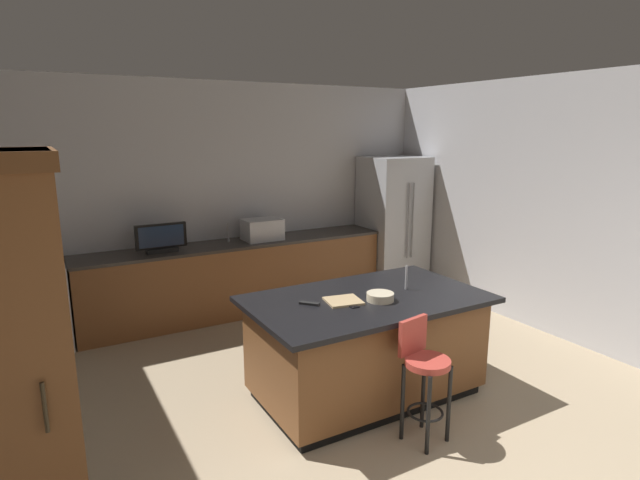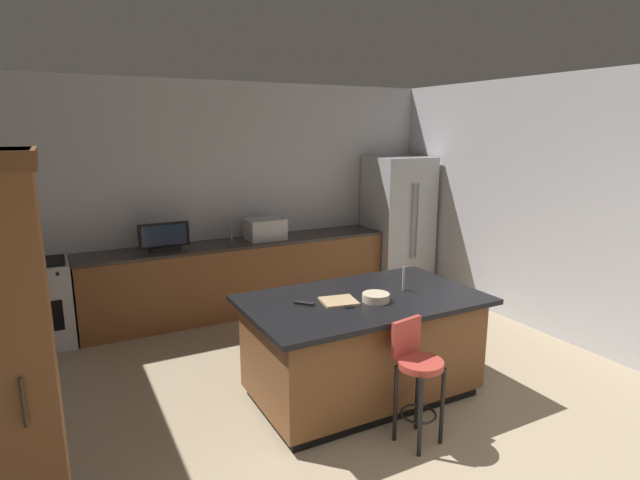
{
  "view_description": "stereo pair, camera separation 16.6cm",
  "coord_description": "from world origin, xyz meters",
  "px_view_note": "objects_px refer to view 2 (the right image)",
  "views": [
    {
      "loc": [
        -2.28,
        -1.31,
        2.34
      ],
      "look_at": [
        0.35,
        3.29,
        1.18
      ],
      "focal_mm": 28.59,
      "sensor_mm": 36.0,
      "label": 1
    },
    {
      "loc": [
        -2.13,
        -1.39,
        2.34
      ],
      "look_at": [
        0.35,
        3.29,
        1.18
      ],
      "focal_mm": 28.59,
      "sensor_mm": 36.0,
      "label": 2
    }
  ],
  "objects_px": {
    "fruit_bowl": "(376,297)",
    "range_oven": "(37,305)",
    "microwave": "(265,229)",
    "tv_monitor": "(164,238)",
    "cell_phone": "(346,305)",
    "kitchen_island": "(362,346)",
    "refrigerator": "(397,224)",
    "cutting_board": "(339,301)",
    "tv_remote": "(304,303)",
    "bar_stool_center": "(417,372)"
  },
  "relations": [
    {
      "from": "refrigerator",
      "to": "microwave",
      "type": "height_order",
      "value": "refrigerator"
    },
    {
      "from": "refrigerator",
      "to": "cutting_board",
      "type": "relative_size",
      "value": 6.79
    },
    {
      "from": "cell_phone",
      "to": "tv_remote",
      "type": "distance_m",
      "value": 0.35
    },
    {
      "from": "range_oven",
      "to": "fruit_bowl",
      "type": "bearing_deg",
      "value": -46.06
    },
    {
      "from": "kitchen_island",
      "to": "tv_monitor",
      "type": "relative_size",
      "value": 3.52
    },
    {
      "from": "range_oven",
      "to": "cell_phone",
      "type": "height_order",
      "value": "range_oven"
    },
    {
      "from": "refrigerator",
      "to": "tv_remote",
      "type": "xyz_separation_m",
      "value": [
        -2.71,
        -2.4,
        -0.04
      ]
    },
    {
      "from": "microwave",
      "to": "tv_remote",
      "type": "bearing_deg",
      "value": -104.74
    },
    {
      "from": "kitchen_island",
      "to": "refrigerator",
      "type": "relative_size",
      "value": 1.06
    },
    {
      "from": "microwave",
      "to": "tv_monitor",
      "type": "height_order",
      "value": "tv_monitor"
    },
    {
      "from": "tv_monitor",
      "to": "fruit_bowl",
      "type": "bearing_deg",
      "value": -65.32
    },
    {
      "from": "cell_phone",
      "to": "cutting_board",
      "type": "xyz_separation_m",
      "value": [
        -0.01,
        0.11,
        0.01
      ]
    },
    {
      "from": "cell_phone",
      "to": "cutting_board",
      "type": "relative_size",
      "value": 0.52
    },
    {
      "from": "microwave",
      "to": "fruit_bowl",
      "type": "distance_m",
      "value": 2.69
    },
    {
      "from": "refrigerator",
      "to": "bar_stool_center",
      "type": "relative_size",
      "value": 2.05
    },
    {
      "from": "kitchen_island",
      "to": "cell_phone",
      "type": "xyz_separation_m",
      "value": [
        -0.24,
        -0.11,
        0.45
      ]
    },
    {
      "from": "kitchen_island",
      "to": "cutting_board",
      "type": "bearing_deg",
      "value": -178.0
    },
    {
      "from": "kitchen_island",
      "to": "bar_stool_center",
      "type": "relative_size",
      "value": 2.17
    },
    {
      "from": "range_oven",
      "to": "tv_remote",
      "type": "bearing_deg",
      "value": -50.82
    },
    {
      "from": "kitchen_island",
      "to": "tv_remote",
      "type": "height_order",
      "value": "tv_remote"
    },
    {
      "from": "microwave",
      "to": "kitchen_island",
      "type": "bearing_deg",
      "value": -92.75
    },
    {
      "from": "fruit_bowl",
      "to": "refrigerator",
      "type": "bearing_deg",
      "value": 50.61
    },
    {
      "from": "refrigerator",
      "to": "microwave",
      "type": "xyz_separation_m",
      "value": [
        -2.06,
        0.08,
        0.09
      ]
    },
    {
      "from": "bar_stool_center",
      "to": "kitchen_island",
      "type": "bearing_deg",
      "value": 79.19
    },
    {
      "from": "range_oven",
      "to": "tv_monitor",
      "type": "xyz_separation_m",
      "value": [
        1.38,
        -0.05,
        0.61
      ]
    },
    {
      "from": "fruit_bowl",
      "to": "cell_phone",
      "type": "distance_m",
      "value": 0.28
    },
    {
      "from": "tv_monitor",
      "to": "fruit_bowl",
      "type": "height_order",
      "value": "tv_monitor"
    },
    {
      "from": "fruit_bowl",
      "to": "cutting_board",
      "type": "distance_m",
      "value": 0.32
    },
    {
      "from": "range_oven",
      "to": "cutting_board",
      "type": "xyz_separation_m",
      "value": [
        2.3,
        -2.56,
        0.46
      ]
    },
    {
      "from": "refrigerator",
      "to": "microwave",
      "type": "relative_size",
      "value": 4.05
    },
    {
      "from": "kitchen_island",
      "to": "range_oven",
      "type": "xyz_separation_m",
      "value": [
        -2.55,
        2.55,
        0.0
      ]
    },
    {
      "from": "fruit_bowl",
      "to": "range_oven",
      "type": "bearing_deg",
      "value": 133.94
    },
    {
      "from": "cell_phone",
      "to": "fruit_bowl",
      "type": "bearing_deg",
      "value": -1.31
    },
    {
      "from": "bar_stool_center",
      "to": "cutting_board",
      "type": "relative_size",
      "value": 3.31
    },
    {
      "from": "microwave",
      "to": "fruit_bowl",
      "type": "relative_size",
      "value": 2.07
    },
    {
      "from": "kitchen_island",
      "to": "microwave",
      "type": "distance_m",
      "value": 2.62
    },
    {
      "from": "microwave",
      "to": "bar_stool_center",
      "type": "distance_m",
      "value": 3.35
    },
    {
      "from": "kitchen_island",
      "to": "tv_monitor",
      "type": "distance_m",
      "value": 2.82
    },
    {
      "from": "microwave",
      "to": "fruit_bowl",
      "type": "bearing_deg",
      "value": -91.77
    },
    {
      "from": "bar_stool_center",
      "to": "cell_phone",
      "type": "height_order",
      "value": "bar_stool_center"
    },
    {
      "from": "fruit_bowl",
      "to": "cell_phone",
      "type": "relative_size",
      "value": 1.54
    },
    {
      "from": "microwave",
      "to": "tv_remote",
      "type": "xyz_separation_m",
      "value": [
        -0.65,
        -2.48,
        -0.14
      ]
    },
    {
      "from": "fruit_bowl",
      "to": "bar_stool_center",
      "type": "bearing_deg",
      "value": -94.19
    },
    {
      "from": "fruit_bowl",
      "to": "tv_remote",
      "type": "bearing_deg",
      "value": 159.91
    },
    {
      "from": "kitchen_island",
      "to": "cell_phone",
      "type": "relative_size",
      "value": 13.67
    },
    {
      "from": "tv_monitor",
      "to": "cutting_board",
      "type": "bearing_deg",
      "value": -69.81
    },
    {
      "from": "kitchen_island",
      "to": "fruit_bowl",
      "type": "bearing_deg",
      "value": -73.61
    },
    {
      "from": "range_oven",
      "to": "microwave",
      "type": "bearing_deg",
      "value": 0.02
    },
    {
      "from": "tv_monitor",
      "to": "tv_remote",
      "type": "relative_size",
      "value": 3.42
    },
    {
      "from": "cell_phone",
      "to": "tv_monitor",
      "type": "bearing_deg",
      "value": 112.63
    }
  ]
}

